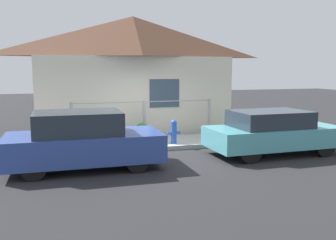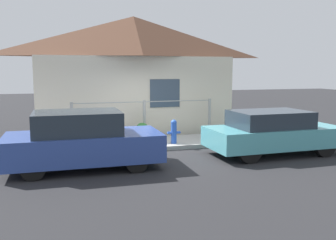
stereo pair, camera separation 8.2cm
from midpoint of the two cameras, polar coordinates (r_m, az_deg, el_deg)
name	(u,v)px [view 1 (the left image)]	position (r m, az deg, el deg)	size (l,w,h in m)	color
ground_plane	(158,151)	(11.31, -1.81, -4.81)	(60.00, 60.00, 0.00)	#262628
sidewalk	(150,144)	(12.16, -2.97, -3.60)	(24.00, 1.84, 0.13)	#9E9E99
house	(134,42)	(14.22, -5.41, 11.73)	(7.50, 2.23, 4.40)	beige
fence	(144,117)	(12.78, -3.85, 0.42)	(4.90, 0.10, 1.28)	#999993
car_left	(83,141)	(9.49, -13.08, -3.09)	(3.80, 1.77, 1.43)	#2D4793
car_right	(273,132)	(11.23, 15.44, -1.78)	(3.89, 1.75, 1.28)	teal
fire_hydrant	(174,131)	(11.78, 0.69, -1.69)	(0.42, 0.19, 0.76)	blue
potted_plant_near_hydrant	(142,131)	(12.50, -4.17, -1.62)	(0.46, 0.46, 0.56)	brown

